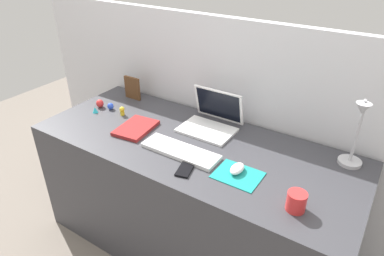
# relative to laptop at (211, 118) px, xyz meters

# --- Properties ---
(ground_plane) EXTENTS (6.00, 6.00, 0.00)m
(ground_plane) POSITION_rel_laptop_xyz_m (0.00, -0.21, -0.79)
(ground_plane) COLOR slate
(back_wall) EXTENTS (2.95, 0.05, 1.32)m
(back_wall) POSITION_rel_laptop_xyz_m (0.00, 0.19, -0.14)
(back_wall) COLOR silver
(back_wall) RESTS_ON ground_plane
(desk) EXTENTS (1.75, 0.71, 0.74)m
(desk) POSITION_rel_laptop_xyz_m (0.00, -0.21, -0.42)
(desk) COLOR #38383D
(desk) RESTS_ON ground_plane
(laptop) EXTENTS (0.30, 0.26, 0.21)m
(laptop) POSITION_rel_laptop_xyz_m (0.00, 0.00, 0.00)
(laptop) COLOR white
(laptop) RESTS_ON desk
(keyboard) EXTENTS (0.41, 0.13, 0.02)m
(keyboard) POSITION_rel_laptop_xyz_m (0.00, -0.32, -0.04)
(keyboard) COLOR white
(keyboard) RESTS_ON desk
(mousepad) EXTENTS (0.21, 0.17, 0.00)m
(mousepad) POSITION_rel_laptop_xyz_m (0.33, -0.33, -0.05)
(mousepad) COLOR teal
(mousepad) RESTS_ON desk
(mouse) EXTENTS (0.06, 0.10, 0.03)m
(mouse) POSITION_rel_laptop_xyz_m (0.32, -0.31, -0.03)
(mouse) COLOR white
(mouse) RESTS_ON mousepad
(cell_phone) EXTENTS (0.09, 0.14, 0.01)m
(cell_phone) POSITION_rel_laptop_xyz_m (0.11, -0.42, -0.05)
(cell_phone) COLOR black
(cell_phone) RESTS_ON desk
(desk_lamp) EXTENTS (0.11, 0.17, 0.37)m
(desk_lamp) POSITION_rel_laptop_xyz_m (0.74, 0.02, 0.12)
(desk_lamp) COLOR #B7B7BC
(desk_lamp) RESTS_ON desk
(notebook_pad) EXTENTS (0.20, 0.26, 0.02)m
(notebook_pad) POSITION_rel_laptop_xyz_m (-0.34, -0.26, -0.04)
(notebook_pad) COLOR maroon
(notebook_pad) RESTS_ON desk
(picture_frame) EXTENTS (0.12, 0.02, 0.15)m
(picture_frame) POSITION_rel_laptop_xyz_m (-0.63, 0.05, 0.02)
(picture_frame) COLOR brown
(picture_frame) RESTS_ON desk
(coffee_mug) EXTENTS (0.08, 0.08, 0.08)m
(coffee_mug) POSITION_rel_laptop_xyz_m (0.62, -0.40, -0.01)
(coffee_mug) COLOR red
(coffee_mug) RESTS_ON desk
(toy_figurine_yellow) EXTENTS (0.03, 0.03, 0.05)m
(toy_figurine_yellow) POSITION_rel_laptop_xyz_m (-0.53, -0.17, -0.02)
(toy_figurine_yellow) COLOR yellow
(toy_figurine_yellow) RESTS_ON desk
(toy_figurine_blue) EXTENTS (0.04, 0.04, 0.04)m
(toy_figurine_blue) POSITION_rel_laptop_xyz_m (-0.64, -0.15, -0.03)
(toy_figurine_blue) COLOR blue
(toy_figurine_blue) RESTS_ON desk
(toy_figurine_red) EXTENTS (0.05, 0.05, 0.05)m
(toy_figurine_red) POSITION_rel_laptop_xyz_m (-0.72, -0.16, -0.03)
(toy_figurine_red) COLOR red
(toy_figurine_red) RESTS_ON desk
(toy_figurine_cyan) EXTENTS (0.03, 0.03, 0.04)m
(toy_figurine_cyan) POSITION_rel_laptop_xyz_m (-0.69, -0.23, -0.04)
(toy_figurine_cyan) COLOR #28B7CC
(toy_figurine_cyan) RESTS_ON desk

